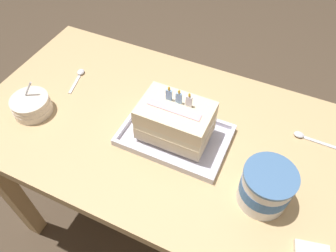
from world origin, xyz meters
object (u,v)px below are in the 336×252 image
Objects in this scene: birthday_cake at (175,120)px; serving_spoon_near_tray at (80,74)px; bowl_stack at (31,105)px; ice_cream_tub at (266,187)px; foil_tray at (175,136)px; serving_spoon_by_bowls at (307,137)px.

birthday_cake is 1.64× the size of serving_spoon_near_tray.
bowl_stack is 0.76m from ice_cream_tub.
foil_tray reaches higher than serving_spoon_near_tray.
serving_spoon_near_tray is 0.80m from serving_spoon_by_bowls.
serving_spoon_near_tray is at bearing 165.23° from birthday_cake.
serving_spoon_by_bowls is at bearing 3.80° from serving_spoon_near_tray.
foil_tray is 0.07m from birthday_cake.
ice_cream_tub reaches higher than foil_tray.
birthday_cake is 0.45m from serving_spoon_near_tray.
birthday_cake is 1.64× the size of bowl_stack.
ice_cream_tub reaches higher than serving_spoon_by_bowls.
birthday_cake reaches higher than foil_tray.
foil_tray is 2.41× the size of ice_cream_tub.
serving_spoon_near_tray is at bearing -176.20° from serving_spoon_by_bowls.
bowl_stack is 0.94× the size of ice_cream_tub.
ice_cream_tub is (0.29, -0.09, 0.05)m from foil_tray.
foil_tray reaches higher than serving_spoon_by_bowls.
ice_cream_tub is at bearing -15.87° from serving_spoon_near_tray.
serving_spoon_near_tray is (-0.43, 0.11, -0.08)m from birthday_cake.
serving_spoon_near_tray is at bearing 164.13° from ice_cream_tub.
foil_tray is 0.40m from serving_spoon_by_bowls.
serving_spoon_near_tray is (-0.72, 0.21, -0.06)m from ice_cream_tub.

